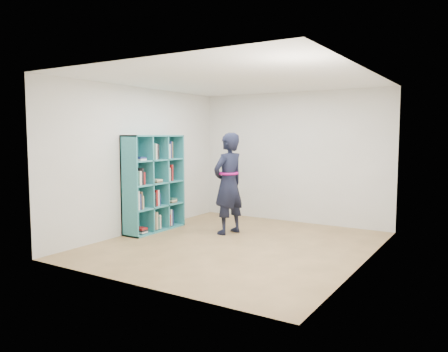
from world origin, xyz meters
The scene contains 9 objects.
floor centered at (0.00, 0.00, 0.00)m, with size 4.50×4.50×0.00m, color brown.
ceiling centered at (0.00, 0.00, 2.60)m, with size 4.50×4.50×0.00m, color white.
wall_left centered at (-2.00, 0.00, 1.30)m, with size 0.02×4.50×2.60m, color beige.
wall_right centered at (2.00, 0.00, 1.30)m, with size 0.02×4.50×2.60m, color beige.
wall_back centered at (0.00, 2.25, 1.30)m, with size 4.00×0.02×2.60m, color beige.
wall_front centered at (0.00, -2.25, 1.30)m, with size 4.00×0.02×2.60m, color beige.
bookshelf centered at (-1.83, 0.11, 0.84)m, with size 0.38×1.31×1.75m.
person centered at (-0.52, 0.62, 0.90)m, with size 0.57×0.73×1.79m.
smartphone centered at (-0.64, 0.73, 1.01)m, with size 0.02×0.10×0.14m.
Camera 1 is at (3.46, -5.91, 1.75)m, focal length 35.00 mm.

